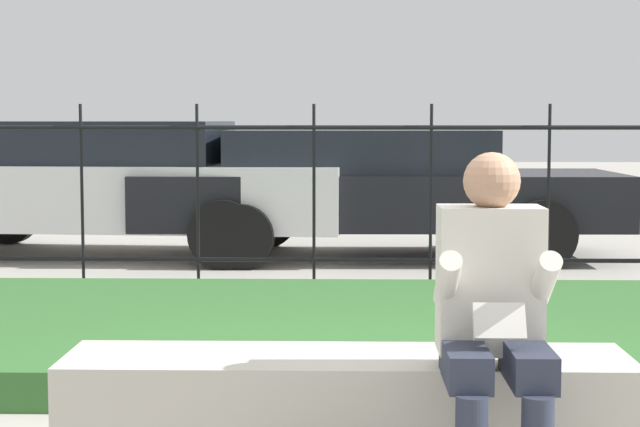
{
  "coord_description": "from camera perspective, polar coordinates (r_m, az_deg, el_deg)",
  "views": [
    {
      "loc": [
        -0.2,
        -4.1,
        1.36
      ],
      "look_at": [
        -0.36,
        2.57,
        0.77
      ],
      "focal_mm": 60.0,
      "sensor_mm": 36.0,
      "label": 1
    }
  ],
  "objects": [
    {
      "name": "grass_berm",
      "position": [
        6.39,
        3.17,
        -6.34
      ],
      "size": [
        10.81,
        2.92,
        0.19
      ],
      "color": "#33662D",
      "rests_on": "ground_plane"
    },
    {
      "name": "person_seated_reader",
      "position": [
        3.91,
        9.24,
        -5.13
      ],
      "size": [
        0.42,
        0.73,
        1.24
      ],
      "color": "black",
      "rests_on": "ground_plane"
    },
    {
      "name": "stone_bench",
      "position": [
        4.26,
        1.44,
        -10.79
      ],
      "size": [
        2.21,
        0.52,
        0.44
      ],
      "color": "#B7B2A3",
      "rests_on": "ground_plane"
    },
    {
      "name": "car_parked_left",
      "position": [
        10.87,
        -11.12,
        1.58
      ],
      "size": [
        4.73,
        2.16,
        1.34
      ],
      "rotation": [
        0.0,
        0.0,
        -0.07
      ],
      "color": "silver",
      "rests_on": "ground_plane"
    },
    {
      "name": "iron_fence",
      "position": [
        8.06,
        2.81,
        0.91
      ],
      "size": [
        8.81,
        0.03,
        1.47
      ],
      "color": "black",
      "rests_on": "ground_plane"
    },
    {
      "name": "car_parked_center",
      "position": [
        10.51,
        2.85,
        1.39
      ],
      "size": [
        4.68,
        1.93,
        1.25
      ],
      "rotation": [
        0.0,
        0.0,
        0.01
      ],
      "color": "black",
      "rests_on": "ground_plane"
    }
  ]
}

